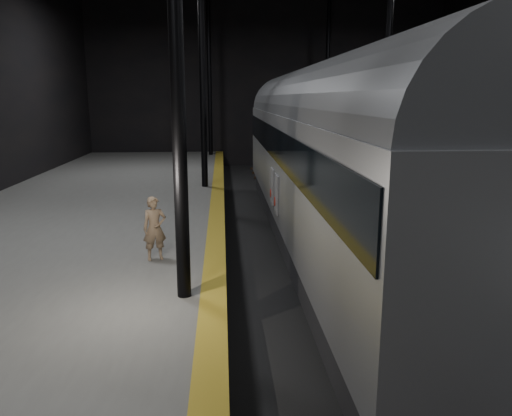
{
  "coord_description": "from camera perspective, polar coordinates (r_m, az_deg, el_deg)",
  "views": [
    {
      "loc": [
        -3.04,
        -12.95,
        4.68
      ],
      "look_at": [
        -2.23,
        -0.91,
        2.0
      ],
      "focal_mm": 35.0,
      "sensor_mm": 36.0,
      "label": 1
    }
  ],
  "objects": [
    {
      "name": "track",
      "position": [
        14.08,
        8.89,
        -6.75
      ],
      "size": [
        2.4,
        43.0,
        0.24
      ],
      "color": "#3F3328",
      "rests_on": "ground"
    },
    {
      "name": "woman",
      "position": [
        11.68,
        -11.51,
        -2.3
      ],
      "size": [
        0.62,
        0.5,
        1.48
      ],
      "primitive_type": "imported",
      "rotation": [
        0.0,
        0.0,
        0.3
      ],
      "color": "#8C7156",
      "rests_on": "platform_left"
    },
    {
      "name": "train",
      "position": [
        15.2,
        7.75,
        6.4
      ],
      "size": [
        3.1,
        20.71,
        5.54
      ],
      "color": "#A3A6AB",
      "rests_on": "ground"
    },
    {
      "name": "platform_left",
      "position": [
        14.32,
        -21.91,
        -5.38
      ],
      "size": [
        9.0,
        43.8,
        1.0
      ],
      "primitive_type": "cube",
      "color": "#555552",
      "rests_on": "ground"
    },
    {
      "name": "ground",
      "position": [
        14.1,
        8.89,
        -7.02
      ],
      "size": [
        44.0,
        44.0,
        0.0
      ],
      "primitive_type": "plane",
      "color": "black",
      "rests_on": "ground"
    },
    {
      "name": "tactile_strip",
      "position": [
        13.47,
        -4.61,
        -3.36
      ],
      "size": [
        0.5,
        43.8,
        0.01
      ],
      "primitive_type": "cube",
      "color": "olive",
      "rests_on": "platform_left"
    }
  ]
}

